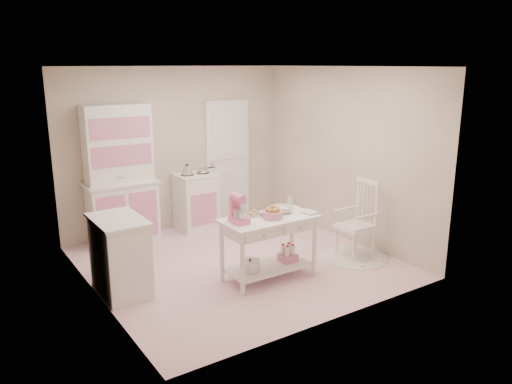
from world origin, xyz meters
TOP-DOWN VIEW (x-y plane):
  - room_shell at (0.00, 0.00)m, footprint 3.84×3.84m
  - door at (0.95, 1.87)m, footprint 0.82×0.05m
  - hutch at (-1.01, 1.66)m, footprint 1.06×0.50m
  - stove at (0.19, 1.61)m, footprint 0.62×0.57m
  - base_cabinet at (-1.63, -0.03)m, footprint 0.54×0.84m
  - lace_rug at (1.44, -0.75)m, footprint 0.92×0.92m
  - rocking_chair at (1.44, -0.75)m, footprint 0.49×0.72m
  - work_table at (0.06, -0.65)m, footprint 1.20×0.60m
  - stand_mixer at (-0.36, -0.63)m, footprint 0.21×0.29m
  - cookie_tray at (-0.09, -0.47)m, footprint 0.34×0.24m
  - bread_basket at (0.08, -0.70)m, footprint 0.25×0.25m
  - mixing_bowl at (0.32, -0.57)m, footprint 0.26×0.26m
  - metal_pitcher at (0.50, -0.49)m, footprint 0.10×0.10m
  - recipe_book at (0.51, -0.77)m, footprint 0.17×0.22m

SIDE VIEW (x-z plane):
  - lace_rug at x=1.44m, z-range 0.00..0.01m
  - work_table at x=0.06m, z-range 0.00..0.80m
  - stove at x=0.19m, z-range 0.00..0.92m
  - base_cabinet at x=-1.63m, z-range 0.00..0.92m
  - rocking_chair at x=1.44m, z-range 0.00..1.10m
  - cookie_tray at x=-0.09m, z-range 0.80..0.82m
  - recipe_book at x=0.51m, z-range 0.80..0.82m
  - mixing_bowl at x=0.32m, z-range 0.80..0.88m
  - bread_basket at x=0.08m, z-range 0.80..0.89m
  - metal_pitcher at x=0.50m, z-range 0.80..0.97m
  - stand_mixer at x=-0.36m, z-range 0.80..1.14m
  - door at x=0.95m, z-range 0.00..2.04m
  - hutch at x=-1.01m, z-range 0.00..2.08m
  - room_shell at x=0.00m, z-range 0.34..2.96m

